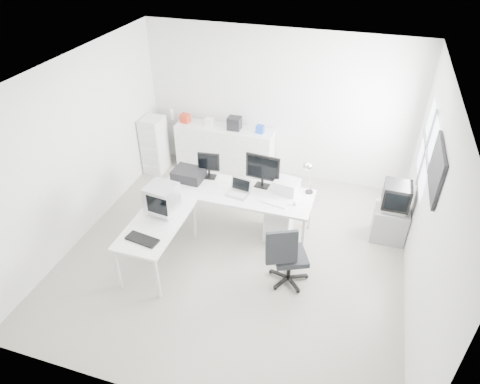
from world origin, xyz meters
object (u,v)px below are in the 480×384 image
(inkjet_printer, at_px, (189,174))
(laptop, at_px, (238,189))
(tv_cabinet, at_px, (389,224))
(sideboard, at_px, (225,150))
(main_desk, at_px, (237,210))
(office_chair, at_px, (290,254))
(filing_cabinet, at_px, (155,145))
(crt_monitor, at_px, (162,199))
(laser_printer, at_px, (287,186))
(lcd_monitor_small, at_px, (209,165))
(side_desk, at_px, (159,242))
(drawer_pedestal, at_px, (279,220))
(crt_tv, at_px, (396,197))
(lcd_monitor_large, at_px, (263,171))

(inkjet_printer, distance_m, laptop, 0.92)
(tv_cabinet, height_order, sideboard, sideboard)
(main_desk, distance_m, tv_cabinet, 2.44)
(office_chair, bearing_deg, filing_cabinet, 120.33)
(crt_monitor, bearing_deg, laser_printer, 40.76)
(office_chair, xyz_separation_m, tv_cabinet, (1.33, 1.39, -0.22))
(lcd_monitor_small, bearing_deg, side_desk, -109.20)
(drawer_pedestal, relative_size, crt_monitor, 1.30)
(filing_cabinet, bearing_deg, office_chair, -34.82)
(drawer_pedestal, bearing_deg, side_desk, -143.43)
(lcd_monitor_small, height_order, crt_tv, lcd_monitor_small)
(side_desk, bearing_deg, filing_cabinet, 117.61)
(main_desk, xyz_separation_m, tv_cabinet, (2.39, 0.49, -0.09))
(drawer_pedestal, relative_size, lcd_monitor_small, 1.34)
(inkjet_printer, bearing_deg, office_chair, -24.88)
(crt_monitor, relative_size, tv_cabinet, 0.81)
(lcd_monitor_large, xyz_separation_m, crt_monitor, (-1.20, -1.10, -0.06))
(drawer_pedestal, distance_m, filing_cabinet, 3.09)
(crt_monitor, distance_m, sideboard, 2.58)
(laptop, distance_m, sideboard, 2.00)
(crt_tv, distance_m, sideboard, 3.40)
(side_desk, relative_size, tv_cabinet, 2.45)
(lcd_monitor_small, xyz_separation_m, office_chair, (1.62, -1.15, -0.47))
(main_desk, relative_size, inkjet_printer, 4.92)
(laser_printer, relative_size, office_chair, 0.35)
(lcd_monitor_large, xyz_separation_m, crt_tv, (2.04, 0.24, -0.24))
(drawer_pedestal, relative_size, inkjet_printer, 1.23)
(drawer_pedestal, height_order, inkjet_printer, inkjet_printer)
(inkjet_printer, height_order, crt_tv, crt_tv)
(side_desk, relative_size, laser_printer, 3.91)
(lcd_monitor_small, bearing_deg, filing_cabinet, 139.19)
(laser_printer, xyz_separation_m, crt_tv, (1.64, 0.27, -0.06))
(drawer_pedestal, height_order, tv_cabinet, drawer_pedestal)
(main_desk, height_order, laser_printer, laser_printer)
(lcd_monitor_large, height_order, laser_printer, lcd_monitor_large)
(side_desk, relative_size, drawer_pedestal, 2.33)
(tv_cabinet, bearing_deg, sideboard, 159.42)
(laptop, xyz_separation_m, sideboard, (-0.83, 1.78, -0.38))
(laptop, bearing_deg, lcd_monitor_large, 59.02)
(office_chair, bearing_deg, side_desk, 161.08)
(tv_cabinet, bearing_deg, inkjet_printer, -173.16)
(crt_monitor, relative_size, office_chair, 0.46)
(lcd_monitor_small, bearing_deg, drawer_pedestal, -15.76)
(lcd_monitor_large, xyz_separation_m, sideboard, (-1.13, 1.43, -0.56))
(office_chair, xyz_separation_m, filing_cabinet, (-3.17, 2.21, 0.05))
(lcd_monitor_small, height_order, sideboard, lcd_monitor_small)
(lcd_monitor_small, distance_m, tv_cabinet, 3.03)
(crt_monitor, xyz_separation_m, filing_cabinet, (-1.26, 2.16, -0.42))
(drawer_pedestal, bearing_deg, lcd_monitor_large, 150.26)
(crt_tv, bearing_deg, side_desk, -153.89)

